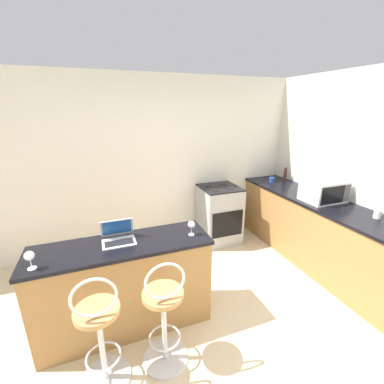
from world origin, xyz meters
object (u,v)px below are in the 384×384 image
pepper_mill (285,174)px  wine_glass_short (29,257)px  mug_white (378,214)px  bar_stool_far (164,315)px  laptop (118,236)px  stove_range (219,214)px  microwave (324,191)px  mug_blue (271,180)px  wine_glass_tall (191,225)px  bar_stool_near (100,333)px

pepper_mill → wine_glass_short: size_ratio=1.60×
wine_glass_short → mug_white: 3.49m
bar_stool_far → laptop: size_ratio=3.46×
stove_range → pepper_mill: bearing=-3.0°
stove_range → wine_glass_short: 2.81m
bar_stool_far → microwave: bearing=17.5°
laptop → mug_blue: (2.59, 1.14, -0.01)m
wine_glass_short → mug_white: (3.48, -0.28, -0.06)m
wine_glass_tall → wine_glass_short: size_ratio=0.97×
pepper_mill → mug_blue: pepper_mill is taller
bar_stool_near → bar_stool_far: 0.50m
laptop → stove_range: bearing=36.0°
wine_glass_tall → mug_white: wine_glass_tall is taller
microwave → mug_white: 0.68m
stove_range → wine_glass_short: (-2.35, -1.44, 0.58)m
pepper_mill → mug_blue: 0.28m
laptop → microwave: 2.69m
mug_blue → wine_glass_short: wine_glass_short is taller
bar_stool_far → wine_glass_short: 1.16m
microwave → mug_white: microwave is taller
microwave → stove_range: microwave is taller
stove_range → mug_blue: 1.06m
laptop → wine_glass_tall: size_ratio=2.04×
microwave → stove_range: size_ratio=0.56×
pepper_mill → wine_glass_tall: 2.53m
microwave → wine_glass_tall: bearing=-171.6°
bar_stool_far → pepper_mill: pepper_mill is taller
microwave → mug_blue: 0.99m
bar_stool_far → wine_glass_tall: size_ratio=7.04×
wine_glass_tall → microwave: bearing=8.4°
pepper_mill → mug_white: pepper_mill is taller
stove_range → wine_glass_tall: bearing=-126.2°
pepper_mill → stove_range: bearing=177.0°
wine_glass_short → bar_stool_near: bearing=-40.3°
bar_stool_far → laptop: laptop is taller
mug_blue → mug_white: bearing=-82.8°
stove_range → mug_white: 2.12m
stove_range → wine_glass_tall: (-0.99, -1.35, 0.57)m
bar_stool_near → pepper_mill: 3.60m
stove_range → mug_white: (1.13, -1.71, 0.51)m
microwave → laptop: bearing=-176.6°
bar_stool_near → microwave: (2.92, 0.76, 0.58)m
bar_stool_far → wine_glass_short: bearing=158.4°
bar_stool_near → bar_stool_far: bearing=0.0°
bar_stool_far → pepper_mill: size_ratio=4.28×
laptop → mug_blue: bearing=23.8°
stove_range → bar_stool_far: bearing=-127.7°
microwave → bar_stool_near: bearing=-165.4°
bar_stool_near → mug_blue: bearing=31.6°
laptop → bar_stool_near: bearing=-111.2°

